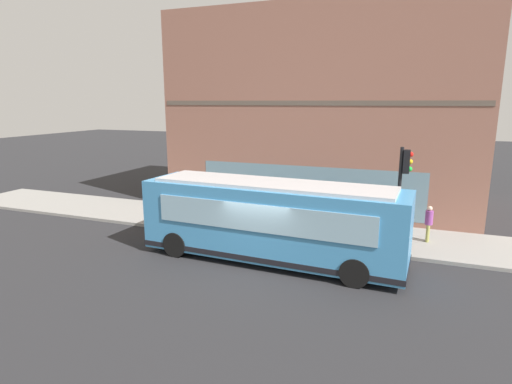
# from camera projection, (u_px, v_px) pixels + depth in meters

# --- Properties ---
(ground) EXTENTS (120.00, 120.00, 0.00)m
(ground) POSITION_uv_depth(u_px,v_px,m) (261.00, 266.00, 15.57)
(ground) COLOR #262628
(sidewalk_curb) EXTENTS (4.13, 40.00, 0.15)m
(sidewalk_curb) POSITION_uv_depth(u_px,v_px,m) (295.00, 229.00, 19.81)
(sidewalk_curb) COLOR gray
(sidewalk_curb) RESTS_ON ground
(building_corner) EXTENTS (9.32, 16.48, 10.79)m
(building_corner) POSITION_uv_depth(u_px,v_px,m) (327.00, 112.00, 24.79)
(building_corner) COLOR #8C5B4C
(building_corner) RESTS_ON ground
(city_bus_nearside) EXTENTS (2.98, 10.14, 3.07)m
(city_bus_nearside) POSITION_uv_depth(u_px,v_px,m) (271.00, 221.00, 15.86)
(city_bus_nearside) COLOR #3F8CC6
(city_bus_nearside) RESTS_ON ground
(traffic_light_near_corner) EXTENTS (0.32, 0.49, 4.17)m
(traffic_light_near_corner) POSITION_uv_depth(u_px,v_px,m) (403.00, 180.00, 16.07)
(traffic_light_near_corner) COLOR black
(traffic_light_near_corner) RESTS_ON sidewalk_curb
(fire_hydrant) EXTENTS (0.35, 0.35, 0.74)m
(fire_hydrant) POSITION_uv_depth(u_px,v_px,m) (330.00, 217.00, 20.22)
(fire_hydrant) COLOR red
(fire_hydrant) RESTS_ON sidewalk_curb
(pedestrian_near_building_entrance) EXTENTS (0.32, 0.32, 1.56)m
(pedestrian_near_building_entrance) POSITION_uv_depth(u_px,v_px,m) (429.00, 221.00, 17.67)
(pedestrian_near_building_entrance) COLOR #99994C
(pedestrian_near_building_entrance) RESTS_ON sidewalk_curb
(pedestrian_near_hydrant) EXTENTS (0.32, 0.32, 1.68)m
(pedestrian_near_hydrant) POSITION_uv_depth(u_px,v_px,m) (347.00, 219.00, 17.68)
(pedestrian_near_hydrant) COLOR black
(pedestrian_near_hydrant) RESTS_ON sidewalk_curb
(newspaper_vending_box) EXTENTS (0.44, 0.42, 0.90)m
(newspaper_vending_box) POSITION_uv_depth(u_px,v_px,m) (308.00, 220.00, 19.37)
(newspaper_vending_box) COLOR #263F99
(newspaper_vending_box) RESTS_ON sidewalk_curb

